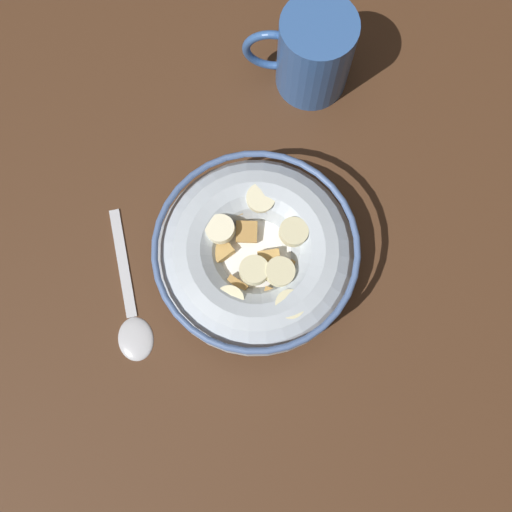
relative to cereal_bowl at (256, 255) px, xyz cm
name	(u,v)px	position (x,y,z in cm)	size (l,w,h in cm)	color
ground_plane	(256,265)	(0.00, -0.02, -4.36)	(108.13, 108.13, 2.00)	#472B19
cereal_bowl	(256,255)	(0.00, 0.00, 0.00)	(18.57, 18.57, 6.48)	#B2BCC6
spoon	(132,318)	(11.34, 6.47, -3.02)	(6.50, 15.17, 0.80)	#B7B7BC
coffee_mug	(313,54)	(-3.86, -20.25, 1.42)	(10.44, 7.36, 9.57)	#335999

